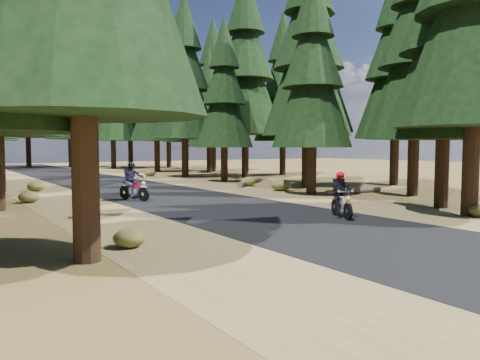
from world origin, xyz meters
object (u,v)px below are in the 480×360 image
log_near (250,182)px  log_far (354,191)px  rider_follow (134,188)px  rider_lead (342,202)px

log_near → log_far: log_near is taller
log_near → rider_follow: rider_follow is taller
log_far → rider_follow: rider_follow is taller
rider_follow → log_near: bearing=-172.8°
log_near → rider_follow: bearing=164.1°
rider_follow → rider_lead: bearing=95.0°
rider_lead → rider_follow: bearing=-41.7°
log_near → rider_lead: 13.99m
rider_lead → rider_follow: size_ratio=0.89×
log_near → log_far: bearing=-124.9°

